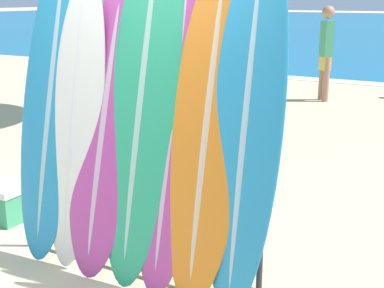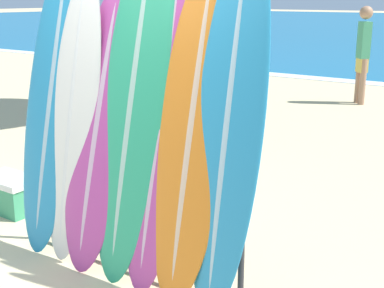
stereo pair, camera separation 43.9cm
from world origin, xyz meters
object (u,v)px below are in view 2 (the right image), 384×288
object	(u,v)px
surfboard_slot_6	(228,131)
person_mid_beach	(191,99)
surfboard_slot_0	(54,96)
surfboard_rack	(128,217)
surfboard_slot_5	(193,132)
surfboard_slot_3	(135,99)
surfboard_slot_1	(73,118)
person_far_left	(174,73)
cooler_box	(10,193)
person_far_right	(363,51)
surfboard_slot_4	(161,124)
surfboard_slot_2	(100,128)

from	to	relation	value
surfboard_slot_6	person_mid_beach	distance (m)	2.84
person_mid_beach	surfboard_slot_0	bearing A→B (deg)	-59.75
surfboard_rack	person_mid_beach	world-z (taller)	person_mid_beach
surfboard_rack	surfboard_slot_5	world-z (taller)	surfboard_slot_5
surfboard_slot_3	surfboard_slot_6	bearing A→B (deg)	-2.92
surfboard_slot_3	surfboard_rack	bearing A→B (deg)	-101.88
surfboard_slot_1	person_far_left	xyz separation A→B (m)	(-1.72, 3.54, -0.19)
surfboard_rack	surfboard_slot_5	distance (m)	0.89
surfboard_slot_0	cooler_box	xyz separation A→B (m)	(-0.92, 0.17, -1.05)
surfboard_slot_5	person_far_left	bearing A→B (deg)	128.56
person_far_left	person_far_right	distance (m)	4.13
surfboard_rack	cooler_box	bearing A→B (deg)	172.19
person_mid_beach	surfboard_slot_4	bearing A→B (deg)	-34.64
surfboard_slot_1	person_far_left	size ratio (longest dim) A/B	1.32
surfboard_rack	person_far_right	world-z (taller)	person_far_right
surfboard_slot_0	person_mid_beach	distance (m)	2.18
surfboard_slot_5	person_mid_beach	size ratio (longest dim) A/B	1.46
surfboard_rack	person_mid_beach	size ratio (longest dim) A/B	1.24
person_far_left	person_far_right	size ratio (longest dim) A/B	0.91
surfboard_slot_3	person_far_left	bearing A→B (deg)	123.28
surfboard_slot_5	person_far_left	size ratio (longest dim) A/B	1.38
surfboard_rack	surfboard_slot_1	bearing A→B (deg)	177.20
surfboard_slot_4	surfboard_slot_6	xyz separation A→B (m)	(0.54, -0.02, 0.03)
surfboard_slot_0	surfboard_slot_6	bearing A→B (deg)	-0.89
surfboard_slot_0	surfboard_slot_5	world-z (taller)	surfboard_slot_0
surfboard_slot_0	surfboard_slot_1	size ratio (longest dim) A/B	1.12
surfboard_rack	surfboard_slot_4	world-z (taller)	surfboard_slot_4
person_far_right	surfboard_slot_1	bearing A→B (deg)	140.41
surfboard_slot_6	surfboard_slot_2	bearing A→B (deg)	-179.52
surfboard_rack	surfboard_slot_2	world-z (taller)	surfboard_slot_2
person_far_left	surfboard_slot_3	bearing A→B (deg)	31.09
surfboard_slot_1	person_far_right	world-z (taller)	surfboard_slot_1
surfboard_rack	surfboard_slot_4	size ratio (longest dim) A/B	0.84
surfboard_slot_6	person_mid_beach	bearing A→B (deg)	129.84
surfboard_rack	surfboard_slot_0	distance (m)	1.13
surfboard_slot_0	surfboard_slot_2	bearing A→B (deg)	-3.77
surfboard_slot_2	person_far_right	world-z (taller)	surfboard_slot_2
surfboard_slot_6	surfboard_slot_0	bearing A→B (deg)	179.11
surfboard_slot_0	person_far_right	size ratio (longest dim) A/B	1.35
person_far_right	surfboard_slot_3	bearing A→B (deg)	144.80
surfboard_slot_2	surfboard_slot_3	world-z (taller)	surfboard_slot_3
surfboard_slot_3	person_far_right	distance (m)	7.37
surfboard_slot_0	person_far_left	distance (m)	3.81
surfboard_rack	person_mid_beach	bearing A→B (deg)	114.45
surfboard_slot_3	surfboard_slot_4	world-z (taller)	surfboard_slot_3
surfboard_slot_3	person_mid_beach	world-z (taller)	surfboard_slot_3
surfboard_slot_0	person_far_left	world-z (taller)	surfboard_slot_0
surfboard_slot_4	person_far_right	distance (m)	7.42
person_mid_beach	surfboard_slot_3	bearing A→B (deg)	-39.56
surfboard_rack	surfboard_slot_6	bearing A→B (deg)	3.19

